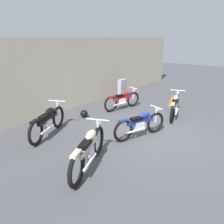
{
  "coord_description": "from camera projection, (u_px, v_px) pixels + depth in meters",
  "views": [
    {
      "loc": [
        -6.16,
        -3.26,
        2.98
      ],
      "look_at": [
        -0.37,
        1.23,
        0.55
      ],
      "focal_mm": 36.44,
      "sensor_mm": 36.0,
      "label": 1
    }
  ],
  "objects": [
    {
      "name": "motorcycle_cream",
      "position": [
        89.0,
        149.0,
        5.32
      ],
      "size": [
        2.06,
        1.05,
        0.99
      ],
      "rotation": [
        0.0,
        0.0,
        0.4
      ],
      "color": "black",
      "rests_on": "ground_plane"
    },
    {
      "name": "building_wall",
      "position": [
        63.0,
        75.0,
        9.37
      ],
      "size": [
        18.0,
        0.3,
        2.98
      ],
      "primitive_type": "cube",
      "color": "#B2A893",
      "rests_on": "ground_plane"
    },
    {
      "name": "motorcycle_blue",
      "position": [
        141.0,
        124.0,
        7.01
      ],
      "size": [
        1.87,
        0.85,
        0.88
      ],
      "rotation": [
        0.0,
        0.0,
        -0.35
      ],
      "color": "black",
      "rests_on": "ground_plane"
    },
    {
      "name": "motorcycle_silver",
      "position": [
        175.0,
        106.0,
        8.79
      ],
      "size": [
        2.02,
        0.8,
        0.93
      ],
      "rotation": [
        0.0,
        0.0,
        0.28
      ],
      "color": "black",
      "rests_on": "ground_plane"
    },
    {
      "name": "traffic_cone",
      "position": [
        172.0,
        100.0,
        10.24
      ],
      "size": [
        0.32,
        0.32,
        0.55
      ],
      "primitive_type": "cone",
      "color": "orange",
      "rests_on": "ground_plane"
    },
    {
      "name": "motorcycle_black",
      "position": [
        48.0,
        121.0,
        7.11
      ],
      "size": [
        2.0,
        1.04,
        0.96
      ],
      "rotation": [
        0.0,
        0.0,
        0.42
      ],
      "color": "black",
      "rests_on": "ground_plane"
    },
    {
      "name": "ground_plane",
      "position": [
        148.0,
        132.0,
        7.46
      ],
      "size": [
        40.0,
        40.0,
        0.0
      ],
      "primitive_type": "plane",
      "color": "#47474C"
    },
    {
      "name": "stone_marker",
      "position": [
        122.0,
        89.0,
        11.24
      ],
      "size": [
        0.56,
        0.23,
        1.01
      ],
      "primitive_type": "cube",
      "rotation": [
        0.0,
        0.0,
        0.05
      ],
      "color": "#9E9EA3",
      "rests_on": "ground_plane"
    },
    {
      "name": "helmet",
      "position": [
        84.0,
        114.0,
        8.8
      ],
      "size": [
        0.3,
        0.3,
        0.3
      ],
      "primitive_type": "sphere",
      "color": "black",
      "rests_on": "ground_plane"
    },
    {
      "name": "motorcycle_red",
      "position": [
        123.0,
        100.0,
        9.74
      ],
      "size": [
        1.87,
        0.7,
        0.86
      ],
      "rotation": [
        0.0,
        0.0,
        -0.26
      ],
      "color": "black",
      "rests_on": "ground_plane"
    }
  ]
}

